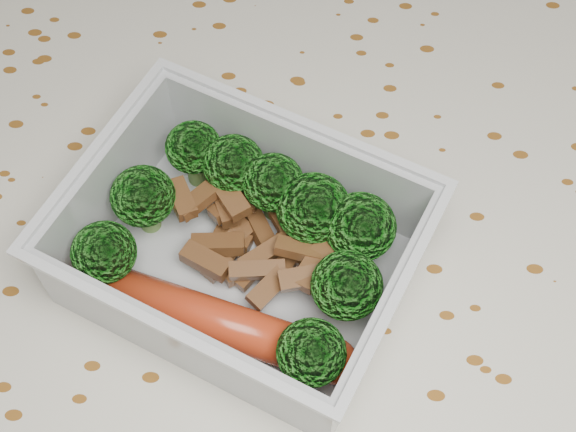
{
  "coord_description": "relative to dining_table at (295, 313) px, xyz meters",
  "views": [
    {
      "loc": [
        0.01,
        -0.22,
        1.17
      ],
      "look_at": [
        -0.01,
        0.01,
        0.78
      ],
      "focal_mm": 50.0,
      "sensor_mm": 36.0,
      "label": 1
    }
  ],
  "objects": [
    {
      "name": "dining_table",
      "position": [
        0.0,
        0.0,
        0.0
      ],
      "size": [
        1.4,
        0.9,
        0.75
      ],
      "color": "brown",
      "rests_on": "ground"
    },
    {
      "name": "broccoli_florets",
      "position": [
        -0.02,
        -0.0,
        0.12
      ],
      "size": [
        0.17,
        0.15,
        0.05
      ],
      "color": "#608C3F",
      "rests_on": "lunch_container"
    },
    {
      "name": "lunch_container",
      "position": [
        -0.03,
        -0.01,
        0.11
      ],
      "size": [
        0.23,
        0.21,
        0.06
      ],
      "color": "silver",
      "rests_on": "tablecloth"
    },
    {
      "name": "meat_pile",
      "position": [
        -0.02,
        -0.0,
        0.11
      ],
      "size": [
        0.11,
        0.09,
        0.03
      ],
      "color": "brown",
      "rests_on": "lunch_container"
    },
    {
      "name": "sausage",
      "position": [
        -0.04,
        -0.05,
        0.11
      ],
      "size": [
        0.16,
        0.06,
        0.02
      ],
      "color": "#B33316",
      "rests_on": "lunch_container"
    },
    {
      "name": "tablecloth",
      "position": [
        0.0,
        0.0,
        0.05
      ],
      "size": [
        1.46,
        0.96,
        0.19
      ],
      "color": "beige",
      "rests_on": "dining_table"
    }
  ]
}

